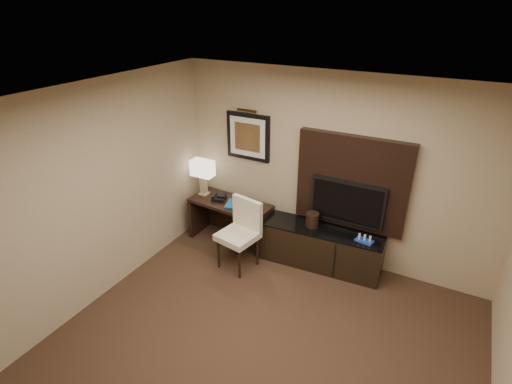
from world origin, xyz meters
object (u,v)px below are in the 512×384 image
Objects in this scene: desk_chair at (238,235)px; table_lamp at (203,178)px; minibar_tray at (365,239)px; credenza at (320,247)px; desk_phone at (219,197)px; ice_bucket at (312,220)px; tv at (347,202)px; desk at (231,221)px.

desk_chair is 1.21m from table_lamp.
minibar_tray is (1.62, 0.55, 0.13)m from desk_chair.
table_lamp reaches higher than credenza.
desk_phone is at bearing 151.29° from desk_chair.
desk_chair is at bearing -54.13° from desk_phone.
table_lamp is 1.85m from ice_bucket.
tv is 2.26m from table_lamp.
credenza is 1.69× the size of desk_chair.
table_lamp is (-1.97, -0.00, 0.67)m from credenza.
credenza is 8.49× the size of ice_bucket.
credenza is at bearing 6.25° from desk.
tv is 1.97m from desk_phone.
minibar_tray is (2.26, 0.03, -0.09)m from desk_phone.
tv reaches higher than minibar_tray.
desk_phone is 0.88× the size of minibar_tray.
credenza is 0.70m from minibar_tray.
desk_phone is at bearing -171.06° from desk.
desk is 2.23× the size of table_lamp.
tv is 1.76× the size of table_lamp.
tv is at bearing 22.46° from credenza.
desk_chair is at bearing -46.08° from desk.
ice_bucket is (1.83, 0.01, -0.26)m from table_lamp.
desk_phone is at bearing -173.93° from tv.
desk_chair is 1.80× the size of table_lamp.
tv reaches higher than credenza.
table_lamp is 0.40m from desk_phone.
desk is 0.44m from desk_phone.
desk is 1.46m from credenza.
credenza is 1.70m from desk_phone.
ice_bucket is (0.87, 0.59, 0.19)m from desk_chair.
tv reaches higher than desk_phone.
table_lamp reaches higher than minibar_tray.
desk_phone reaches higher than credenza.
desk reaches higher than credenza.
tv is at bearing -8.66° from desk_phone.
ice_bucket reaches higher than credenza.
desk_chair is at bearing -150.61° from tv.
desk is 5.56× the size of minibar_tray.
desk_chair is (-1.01, -0.59, 0.21)m from credenza.
desk_chair is at bearing -31.31° from table_lamp.
ice_bucket is at bearing -12.18° from desk_phone.
ice_bucket is at bearing 44.96° from desk_chair.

